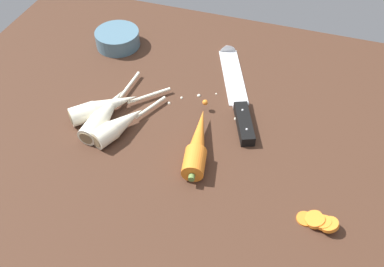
{
  "coord_description": "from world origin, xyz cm",
  "views": [
    {
      "loc": [
        18.13,
        -57.26,
        63.31
      ],
      "look_at": [
        0.0,
        -2.0,
        1.5
      ],
      "focal_mm": 39.66,
      "sensor_mm": 36.0,
      "label": 1
    }
  ],
  "objects_px": {
    "whole_carrot": "(198,143)",
    "prep_bowl": "(118,38)",
    "carrot_slice_stack": "(318,221)",
    "parsnip_mid_right": "(120,125)",
    "parsnip_front": "(105,107)",
    "parsnip_mid_left": "(105,114)",
    "chefs_knife": "(236,86)"
  },
  "relations": [
    {
      "from": "parsnip_front",
      "to": "parsnip_mid_left",
      "type": "bearing_deg",
      "value": -61.51
    },
    {
      "from": "parsnip_mid_right",
      "to": "parsnip_front",
      "type": "bearing_deg",
      "value": 143.54
    },
    {
      "from": "whole_carrot",
      "to": "prep_bowl",
      "type": "bearing_deg",
      "value": 137.34
    },
    {
      "from": "carrot_slice_stack",
      "to": "parsnip_front",
      "type": "bearing_deg",
      "value": 164.01
    },
    {
      "from": "parsnip_mid_left",
      "to": "carrot_slice_stack",
      "type": "xyz_separation_m",
      "value": [
        0.45,
        -0.11,
        -0.01
      ]
    },
    {
      "from": "whole_carrot",
      "to": "prep_bowl",
      "type": "xyz_separation_m",
      "value": [
        -0.3,
        0.28,
        0.0
      ]
    },
    {
      "from": "parsnip_mid_right",
      "to": "carrot_slice_stack",
      "type": "relative_size",
      "value": 2.58
    },
    {
      "from": "carrot_slice_stack",
      "to": "prep_bowl",
      "type": "xyz_separation_m",
      "value": [
        -0.54,
        0.37,
        0.01
      ]
    },
    {
      "from": "parsnip_mid_left",
      "to": "prep_bowl",
      "type": "xyz_separation_m",
      "value": [
        -0.09,
        0.26,
        0.0
      ]
    },
    {
      "from": "chefs_knife",
      "to": "whole_carrot",
      "type": "bearing_deg",
      "value": -97.12
    },
    {
      "from": "whole_carrot",
      "to": "carrot_slice_stack",
      "type": "distance_m",
      "value": 0.26
    },
    {
      "from": "whole_carrot",
      "to": "parsnip_mid_left",
      "type": "distance_m",
      "value": 0.21
    },
    {
      "from": "chefs_knife",
      "to": "prep_bowl",
      "type": "height_order",
      "value": "prep_bowl"
    },
    {
      "from": "whole_carrot",
      "to": "parsnip_mid_right",
      "type": "height_order",
      "value": "whole_carrot"
    },
    {
      "from": "chefs_knife",
      "to": "whole_carrot",
      "type": "relative_size",
      "value": 1.58
    },
    {
      "from": "parsnip_front",
      "to": "parsnip_mid_right",
      "type": "xyz_separation_m",
      "value": [
        0.05,
        -0.04,
        0.0
      ]
    },
    {
      "from": "whole_carrot",
      "to": "parsnip_mid_right",
      "type": "relative_size",
      "value": 1.17
    },
    {
      "from": "parsnip_front",
      "to": "prep_bowl",
      "type": "xyz_separation_m",
      "value": [
        -0.08,
        0.24,
        0.0
      ]
    },
    {
      "from": "chefs_knife",
      "to": "carrot_slice_stack",
      "type": "xyz_separation_m",
      "value": [
        0.22,
        -0.3,
        0.0
      ]
    },
    {
      "from": "parsnip_front",
      "to": "prep_bowl",
      "type": "distance_m",
      "value": 0.25
    },
    {
      "from": "whole_carrot",
      "to": "parsnip_mid_left",
      "type": "bearing_deg",
      "value": 174.59
    },
    {
      "from": "parsnip_front",
      "to": "carrot_slice_stack",
      "type": "height_order",
      "value": "parsnip_front"
    },
    {
      "from": "carrot_slice_stack",
      "to": "parsnip_mid_left",
      "type": "bearing_deg",
      "value": 165.82
    },
    {
      "from": "parsnip_mid_right",
      "to": "carrot_slice_stack",
      "type": "xyz_separation_m",
      "value": [
        0.41,
        -0.09,
        -0.01
      ]
    },
    {
      "from": "parsnip_mid_right",
      "to": "prep_bowl",
      "type": "bearing_deg",
      "value": 115.77
    },
    {
      "from": "whole_carrot",
      "to": "carrot_slice_stack",
      "type": "relative_size",
      "value": 3.01
    },
    {
      "from": "whole_carrot",
      "to": "carrot_slice_stack",
      "type": "xyz_separation_m",
      "value": [
        0.24,
        -0.09,
        -0.01
      ]
    },
    {
      "from": "whole_carrot",
      "to": "prep_bowl",
      "type": "height_order",
      "value": "whole_carrot"
    },
    {
      "from": "carrot_slice_stack",
      "to": "parsnip_mid_right",
      "type": "bearing_deg",
      "value": 167.16
    },
    {
      "from": "parsnip_mid_left",
      "to": "carrot_slice_stack",
      "type": "height_order",
      "value": "parsnip_mid_left"
    },
    {
      "from": "chefs_knife",
      "to": "parsnip_mid_left",
      "type": "distance_m",
      "value": 0.3
    },
    {
      "from": "chefs_knife",
      "to": "carrot_slice_stack",
      "type": "height_order",
      "value": "same"
    }
  ]
}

